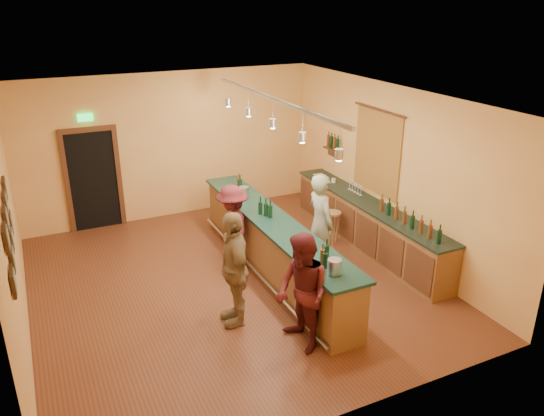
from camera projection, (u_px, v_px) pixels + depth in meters
name	position (u px, v px, depth m)	size (l,w,h in m)	color
floor	(231.00, 283.00, 9.26)	(7.00, 7.00, 0.00)	#5F2C1B
ceiling	(225.00, 99.00, 8.06)	(6.50, 7.00, 0.02)	silver
wall_back	(171.00, 146.00, 11.59)	(6.50, 0.02, 3.20)	#E49355
wall_front	(345.00, 301.00, 5.73)	(6.50, 0.02, 3.20)	#E49355
wall_left	(10.00, 233.00, 7.37)	(0.02, 7.00, 3.20)	#E49355
wall_right	(390.00, 171.00, 9.96)	(0.02, 7.00, 3.20)	#E49355
doorway	(93.00, 178.00, 11.07)	(1.15, 0.09, 2.48)	black
tapestry	(377.00, 153.00, 10.19)	(0.03, 1.40, 1.60)	maroon
bottle_shelf	(333.00, 144.00, 11.49)	(0.17, 0.55, 0.54)	#542A19
picture_grid	(9.00, 229.00, 6.62)	(0.06, 2.20, 0.70)	#382111
back_counter	(368.00, 224.00, 10.41)	(0.60, 4.55, 1.27)	brown
tasting_bar	(273.00, 243.00, 9.35)	(0.73, 5.10, 1.38)	brown
pendant_track	(273.00, 109.00, 8.47)	(0.11, 4.60, 0.50)	silver
bartender	(320.00, 223.00, 9.40)	(0.67, 0.44, 1.82)	gray
customer_a	(302.00, 293.00, 7.28)	(0.84, 0.65, 1.73)	#59191E
customer_b	(234.00, 268.00, 7.85)	(1.06, 0.44, 1.81)	#997A51
customer_c	(233.00, 228.00, 9.50)	(1.03, 0.59, 1.59)	#59191E
bar_stool	(333.00, 219.00, 10.53)	(0.33, 0.33, 0.68)	#986F44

